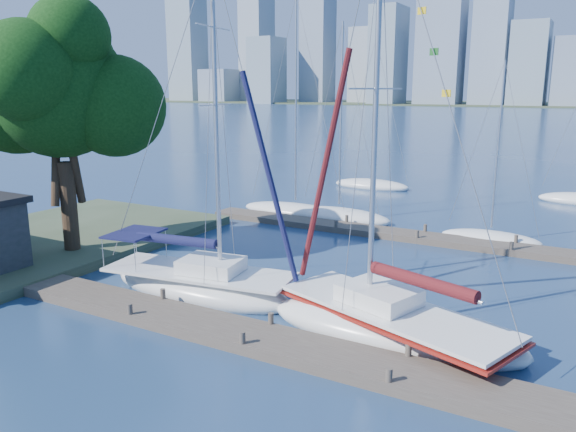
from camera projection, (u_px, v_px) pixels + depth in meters
The scene contains 11 objects.
ground at pixel (257, 344), 19.21m from camera, with size 700.00×700.00×0.00m, color navy.
near_dock at pixel (257, 339), 19.16m from camera, with size 26.00×2.00×0.40m, color #473C34.
far_dock at pixel (438, 240), 31.81m from camera, with size 30.00×1.80×0.36m, color #473C34.
shore at pixel (18, 248), 29.83m from camera, with size 12.00×22.00×0.50m, color #38472D.
tree at pixel (59, 87), 26.97m from camera, with size 9.34×8.54×12.72m.
sailboat_navy at pixel (199, 269), 23.69m from camera, with size 9.12×4.09×14.19m.
sailboat_maroon at pixel (393, 307), 19.46m from camera, with size 9.71×5.85×15.29m.
bg_boat_0 at pixel (296, 211), 38.94m from camera, with size 8.49×3.91×14.84m.
bg_boat_1 at pixel (339, 216), 37.29m from camera, with size 7.57×5.08×13.00m.
bg_boat_3 at pixel (491, 238), 31.92m from camera, with size 5.89×3.77×10.32m.
bg_boat_6 at pixel (371, 185), 49.43m from camera, with size 7.05×3.21×13.04m.
Camera 1 is at (9.61, -14.97, 8.53)m, focal length 35.00 mm.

